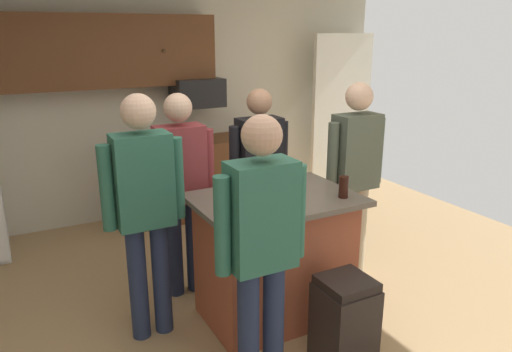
{
  "coord_description": "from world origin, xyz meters",
  "views": [
    {
      "loc": [
        -1.44,
        -2.76,
        2.13
      ],
      "look_at": [
        0.25,
        0.42,
        1.05
      ],
      "focal_mm": 34.0,
      "sensor_mm": 36.0,
      "label": 1
    }
  ],
  "objects": [
    {
      "name": "cabinet_run_lower",
      "position": [
        0.6,
        2.48,
        0.45
      ],
      "size": [
        1.8,
        0.63,
        0.9
      ],
      "color": "brown",
      "rests_on": "ground"
    },
    {
      "name": "person_elder_center",
      "position": [
        0.52,
        0.86,
        0.96
      ],
      "size": [
        0.57,
        0.22,
        1.66
      ],
      "rotation": [
        0.0,
        0.0,
        -1.92
      ],
      "color": "#383842",
      "rests_on": "ground"
    },
    {
      "name": "cabinet_run_upper",
      "position": [
        -0.4,
        2.6,
        1.93
      ],
      "size": [
        2.4,
        0.38,
        0.75
      ],
      "color": "brown"
    },
    {
      "name": "mug_blue_stoneware",
      "position": [
        0.02,
        0.03,
        1.02
      ],
      "size": [
        0.12,
        0.08,
        0.1
      ],
      "color": "#4C6B99",
      "rests_on": "kitchen_island"
    },
    {
      "name": "person_host_foreground",
      "position": [
        -0.23,
        0.78,
        0.97
      ],
      "size": [
        0.57,
        0.22,
        1.68
      ],
      "rotation": [
        0.0,
        0.0,
        -0.94
      ],
      "color": "#232D4C",
      "rests_on": "ground"
    },
    {
      "name": "glass_short_whisky",
      "position": [
        0.68,
        -0.12,
        1.05
      ],
      "size": [
        0.07,
        0.07,
        0.16
      ],
      "color": "black",
      "rests_on": "kitchen_island"
    },
    {
      "name": "glass_dark_ale",
      "position": [
        -0.06,
        -0.06,
        1.04
      ],
      "size": [
        0.07,
        0.07,
        0.15
      ],
      "color": "black",
      "rests_on": "kitchen_island"
    },
    {
      "name": "person_guest_right",
      "position": [
        -0.65,
        0.32,
        1.02
      ],
      "size": [
        0.57,
        0.23,
        1.75
      ],
      "rotation": [
        0.0,
        0.0,
        -0.23
      ],
      "color": "#232D4C",
      "rests_on": "ground"
    },
    {
      "name": "floor",
      "position": [
        0.0,
        0.0,
        0.0
      ],
      "size": [
        7.04,
        7.04,
        0.0
      ],
      "primitive_type": "plane",
      "color": "tan",
      "rests_on": "ground"
    },
    {
      "name": "person_guest_by_door",
      "position": [
        1.16,
        0.33,
        1.01
      ],
      "size": [
        0.57,
        0.23,
        1.73
      ],
      "rotation": [
        0.0,
        0.0,
        -2.91
      ],
      "color": "tan",
      "rests_on": "ground"
    },
    {
      "name": "microwave_over_range",
      "position": [
        0.6,
        2.5,
        1.45
      ],
      "size": [
        0.56,
        0.4,
        0.32
      ],
      "primitive_type": "cube",
      "color": "black"
    },
    {
      "name": "french_door_window_panel",
      "position": [
        2.6,
        2.4,
        1.1
      ],
      "size": [
        0.9,
        0.06,
        2.0
      ],
      "primitive_type": "cube",
      "color": "white",
      "rests_on": "ground"
    },
    {
      "name": "kitchen_island",
      "position": [
        0.25,
        0.12,
        0.49
      ],
      "size": [
        1.18,
        0.84,
        0.97
      ],
      "color": "#9E4C33",
      "rests_on": "ground"
    },
    {
      "name": "back_wall",
      "position": [
        0.0,
        2.8,
        1.3
      ],
      "size": [
        6.4,
        0.1,
        2.6
      ],
      "primitive_type": "cube",
      "color": "beige",
      "rests_on": "ground"
    },
    {
      "name": "person_guest_left",
      "position": [
        -0.23,
        -0.55,
        0.99
      ],
      "size": [
        0.57,
        0.23,
        1.71
      ],
      "rotation": [
        0.0,
        0.0,
        0.95
      ],
      "color": "#232D4C",
      "rests_on": "ground"
    },
    {
      "name": "trash_bin",
      "position": [
        0.38,
        -0.58,
        0.3
      ],
      "size": [
        0.34,
        0.34,
        0.61
      ],
      "color": "black",
      "rests_on": "ground"
    }
  ]
}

